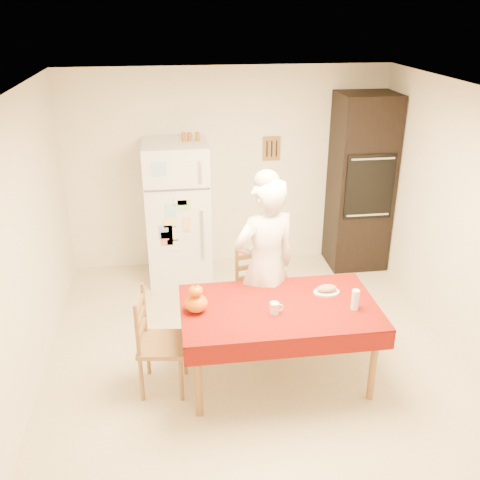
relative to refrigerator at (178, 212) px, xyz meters
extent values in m
plane|color=#C1AF8B|center=(0.65, -1.88, -0.85)|extent=(4.50, 4.50, 0.00)
cube|color=white|center=(0.65, 0.37, 0.40)|extent=(4.00, 0.02, 2.50)
cube|color=white|center=(0.65, -4.13, 0.40)|extent=(4.00, 0.02, 2.50)
cube|color=white|center=(-1.35, -1.88, 0.40)|extent=(0.02, 4.50, 2.50)
cube|color=white|center=(2.65, -1.88, 0.40)|extent=(0.02, 4.50, 2.50)
cube|color=white|center=(0.65, -1.88, 1.65)|extent=(4.00, 4.50, 0.02)
cube|color=brown|center=(1.20, 0.36, 0.65)|extent=(0.22, 0.02, 0.30)
cube|color=white|center=(0.00, 0.00, 0.00)|extent=(0.75, 0.70, 1.70)
cube|color=silver|center=(0.26, -0.37, 0.60)|extent=(0.03, 0.03, 0.25)
cube|color=silver|center=(0.26, -0.37, -0.15)|extent=(0.03, 0.03, 0.60)
cube|color=black|center=(2.28, 0.05, 0.25)|extent=(0.70, 0.60, 2.20)
cube|color=black|center=(2.28, -0.26, 0.30)|extent=(0.59, 0.02, 0.80)
cylinder|color=brown|center=(0.06, -2.55, -0.50)|extent=(0.06, 0.06, 0.71)
cylinder|color=brown|center=(0.06, -1.77, -0.50)|extent=(0.06, 0.06, 0.71)
cylinder|color=brown|center=(1.54, -2.55, -0.50)|extent=(0.06, 0.06, 0.71)
cylinder|color=brown|center=(1.54, -1.77, -0.50)|extent=(0.06, 0.06, 0.71)
cube|color=brown|center=(0.80, -2.16, -0.12)|extent=(1.60, 0.90, 0.04)
cube|color=#560A04|center=(0.80, -2.16, -0.09)|extent=(1.70, 1.00, 0.01)
cylinder|color=brown|center=(0.61, -1.66, -0.64)|extent=(0.04, 0.04, 0.43)
cylinder|color=brown|center=(0.54, -1.33, -0.64)|extent=(0.04, 0.04, 0.43)
cylinder|color=brown|center=(0.96, -1.59, -0.64)|extent=(0.04, 0.04, 0.43)
cylinder|color=brown|center=(0.89, -1.26, -0.64)|extent=(0.04, 0.04, 0.43)
cube|color=brown|center=(0.75, -1.46, -0.40)|extent=(0.49, 0.48, 0.04)
cube|color=brown|center=(0.71, -1.29, -0.15)|extent=(0.36, 0.11, 0.50)
cylinder|color=brown|center=(-0.08, -2.34, -0.64)|extent=(0.04, 0.04, 0.43)
cylinder|color=brown|center=(-0.41, -2.30, -0.64)|extent=(0.04, 0.04, 0.43)
cylinder|color=brown|center=(-0.03, -1.98, -0.64)|extent=(0.04, 0.04, 0.43)
cylinder|color=brown|center=(-0.37, -1.94, -0.64)|extent=(0.04, 0.04, 0.43)
cube|color=brown|center=(-0.22, -2.14, -0.40)|extent=(0.45, 0.47, 0.04)
cube|color=brown|center=(-0.39, -2.12, -0.15)|extent=(0.08, 0.36, 0.50)
imported|color=white|center=(0.76, -1.66, 0.04)|extent=(0.75, 0.60, 1.78)
cylinder|color=white|center=(0.73, -2.27, -0.04)|extent=(0.08, 0.08, 0.10)
ellipsoid|color=#DB4805|center=(0.08, -2.14, -0.01)|extent=(0.20, 0.20, 0.15)
ellipsoid|color=#D35804|center=(0.08, -2.14, 0.11)|extent=(0.12, 0.12, 0.09)
cylinder|color=white|center=(1.43, -2.29, 0.00)|extent=(0.07, 0.07, 0.18)
cylinder|color=silver|center=(1.26, -2.00, -0.08)|extent=(0.24, 0.24, 0.02)
ellipsoid|color=#AC7B55|center=(1.26, -2.00, -0.04)|extent=(0.18, 0.10, 0.06)
cylinder|color=#8F551A|center=(0.11, 0.05, 0.90)|extent=(0.05, 0.05, 0.10)
cylinder|color=brown|center=(0.17, 0.05, 0.90)|extent=(0.05, 0.05, 0.10)
cylinder|color=#955C1B|center=(0.27, 0.05, 0.90)|extent=(0.05, 0.05, 0.10)
camera|label=1|loc=(-0.09, -6.06, 2.31)|focal=40.00mm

